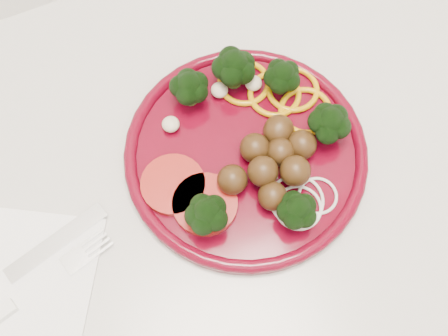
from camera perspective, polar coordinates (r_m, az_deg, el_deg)
name	(u,v)px	position (r m, az deg, el deg)	size (l,w,h in m)	color
counter	(166,298)	(1.03, -5.88, -12.98)	(2.40, 0.60, 0.90)	silver
plate	(251,147)	(0.59, 2.76, 2.10)	(0.26, 0.26, 0.06)	#4E0312
napkin	(16,284)	(0.60, -20.38, -11.02)	(0.15, 0.15, 0.00)	white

